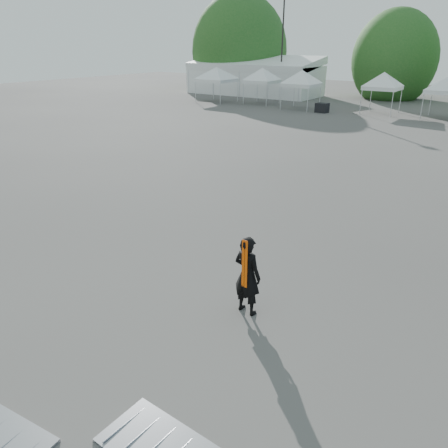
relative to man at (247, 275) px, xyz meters
The scene contains 11 objects.
ground 3.13m from the man, 110.57° to the left, with size 120.00×120.00×0.00m, color #474442.
marquee 44.28m from the man, 121.38° to the left, with size 15.00×6.25×4.23m.
light_pole_west 41.72m from the man, 117.37° to the left, with size 0.60×0.25×10.30m.
tree_far_w 49.08m from the man, 123.55° to the left, with size 4.80×4.80×7.30m.
tree_mid_w 43.85m from the man, 101.94° to the left, with size 4.16×4.16×6.33m.
tent_a 37.40m from the man, 127.03° to the left, with size 4.58×4.58×3.88m.
tent_b 36.02m from the man, 120.08° to the left, with size 3.93×3.93×3.88m.
tent_c 32.88m from the man, 113.94° to the left, with size 3.96×3.96×3.88m.
tent_d 32.15m from the man, 101.88° to the left, with size 3.86×3.86×3.88m.
man is the anchor object (origin of this frame).
crate_west 31.00m from the man, 110.39° to the left, with size 1.01×0.79×0.79m, color black.
Camera 1 is at (5.39, -9.84, 5.56)m, focal length 35.00 mm.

